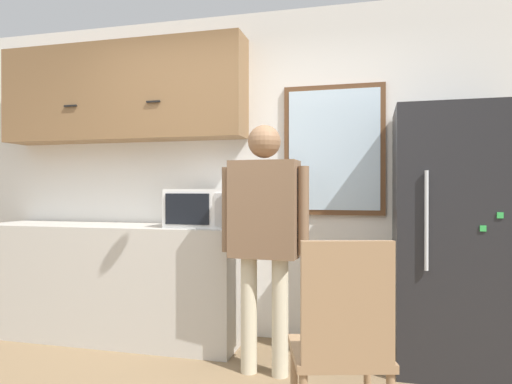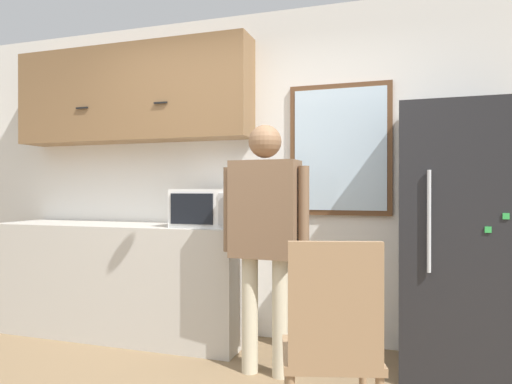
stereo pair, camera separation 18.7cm
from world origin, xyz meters
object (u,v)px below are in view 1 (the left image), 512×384
at_px(chair, 342,337).
at_px(person, 264,222).
at_px(microwave, 203,208).
at_px(refrigerator, 454,239).

bearing_deg(chair, person, -69.22).
relative_size(microwave, chair, 0.50).
bearing_deg(microwave, person, -35.36).
bearing_deg(person, chair, -51.07).
height_order(microwave, person, person).
bearing_deg(microwave, chair, -45.76).
xyz_separation_m(microwave, refrigerator, (1.83, -0.02, -0.19)).
xyz_separation_m(person, refrigerator, (1.24, 0.40, -0.12)).
xyz_separation_m(microwave, chair, (1.15, -1.19, -0.55)).
height_order(microwave, chair, microwave).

